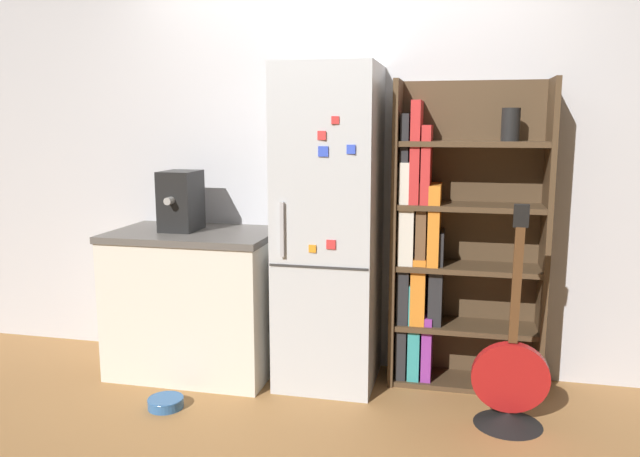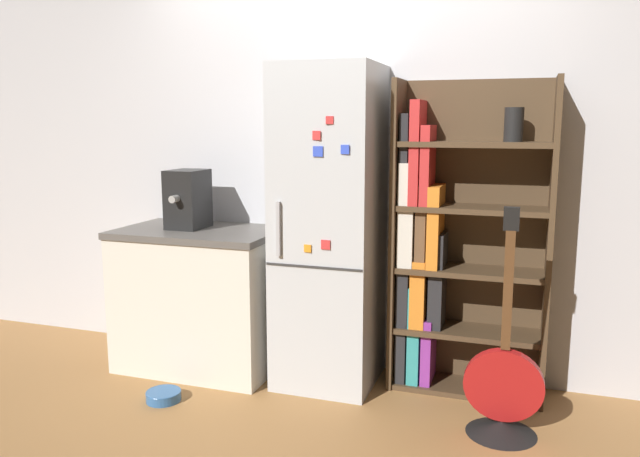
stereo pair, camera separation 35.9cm
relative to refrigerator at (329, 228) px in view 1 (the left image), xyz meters
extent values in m
plane|color=#A87542|center=(0.00, -0.17, -0.92)|extent=(16.00, 16.00, 0.00)
cube|color=silver|center=(0.00, 0.30, 0.38)|extent=(8.00, 0.05, 2.60)
cube|color=silver|center=(0.00, 0.00, 0.00)|extent=(0.56, 0.56, 1.85)
cube|color=#333333|center=(0.00, -0.28, -0.17)|extent=(0.55, 0.01, 0.01)
cube|color=#B2B2B7|center=(-0.20, -0.29, 0.03)|extent=(0.02, 0.02, 0.30)
cube|color=red|center=(0.09, -0.28, 0.61)|extent=(0.04, 0.01, 0.04)
cube|color=red|center=(0.07, -0.28, -0.04)|extent=(0.05, 0.01, 0.05)
cube|color=orange|center=(-0.03, -0.28, -0.07)|extent=(0.04, 0.01, 0.04)
cube|color=blue|center=(0.18, -0.28, 0.47)|extent=(0.05, 0.01, 0.05)
cube|color=blue|center=(0.03, -0.28, 0.45)|extent=(0.05, 0.01, 0.05)
cube|color=red|center=(0.02, -0.28, 0.54)|extent=(0.05, 0.02, 0.05)
cube|color=#4C3823|center=(0.37, 0.12, -0.04)|extent=(0.03, 0.32, 1.76)
cube|color=#4C3823|center=(1.20, 0.12, -0.04)|extent=(0.03, 0.32, 1.76)
cube|color=#4C3823|center=(0.79, 0.26, -0.04)|extent=(0.86, 0.03, 1.76)
cube|color=#4C3823|center=(0.79, 0.12, -0.91)|extent=(0.80, 0.29, 0.03)
cube|color=#4C3823|center=(0.79, 0.12, -0.57)|extent=(0.80, 0.29, 0.03)
cube|color=#4C3823|center=(0.79, 0.12, -0.22)|extent=(0.80, 0.29, 0.03)
cube|color=#4C3823|center=(0.79, 0.12, 0.13)|extent=(0.80, 0.29, 0.03)
cube|color=#4C3823|center=(0.79, 0.12, 0.49)|extent=(0.80, 0.29, 0.03)
cube|color=#262628|center=(0.43, 0.12, -0.71)|extent=(0.06, 0.25, 0.36)
cube|color=teal|center=(0.50, 0.11, -0.61)|extent=(0.07, 0.23, 0.57)
cube|color=purple|center=(0.57, 0.12, -0.70)|extent=(0.06, 0.25, 0.39)
cube|color=#262628|center=(0.43, 0.11, -0.35)|extent=(0.07, 0.22, 0.42)
cube|color=orange|center=(0.52, 0.13, -0.36)|extent=(0.08, 0.26, 0.39)
cube|color=#262628|center=(0.61, 0.12, -0.28)|extent=(0.08, 0.21, 0.54)
cube|color=silver|center=(0.44, 0.11, 0.09)|extent=(0.09, 0.25, 0.59)
cube|color=brown|center=(0.52, 0.12, 0.03)|extent=(0.06, 0.23, 0.47)
cube|color=orange|center=(0.60, 0.11, 0.03)|extent=(0.06, 0.26, 0.46)
cube|color=#262628|center=(0.42, 0.11, 0.40)|extent=(0.05, 0.23, 0.50)
cube|color=red|center=(0.48, 0.11, 0.44)|extent=(0.05, 0.26, 0.58)
cube|color=red|center=(0.54, 0.11, 0.37)|extent=(0.05, 0.25, 0.44)
cylinder|color=black|center=(0.99, 0.12, 0.59)|extent=(0.10, 0.10, 0.18)
cube|color=silver|center=(-0.83, -0.03, -0.50)|extent=(0.96, 0.62, 0.84)
cube|color=#5B5651|center=(-0.83, -0.03, -0.06)|extent=(0.98, 0.64, 0.04)
cube|color=black|center=(-0.91, -0.02, 0.14)|extent=(0.20, 0.25, 0.36)
cylinder|color=#A5A39E|center=(-0.91, -0.17, 0.15)|extent=(0.04, 0.06, 0.04)
cone|color=black|center=(1.02, -0.35, -0.89)|extent=(0.35, 0.35, 0.06)
cylinder|color=#B21919|center=(1.02, -0.35, -0.67)|extent=(0.39, 0.10, 0.39)
cube|color=brown|center=(1.02, -0.42, -0.18)|extent=(0.04, 0.10, 0.60)
cube|color=black|center=(1.02, -0.47, 0.17)|extent=(0.07, 0.04, 0.11)
cylinder|color=#3366A5|center=(-0.78, -0.57, -0.90)|extent=(0.19, 0.19, 0.05)
torus|color=#3366A5|center=(-0.78, -0.57, -0.87)|extent=(0.19, 0.19, 0.01)
camera|label=1|loc=(0.74, -3.47, 0.60)|focal=35.00mm
camera|label=2|loc=(1.09, -3.38, 0.60)|focal=35.00mm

